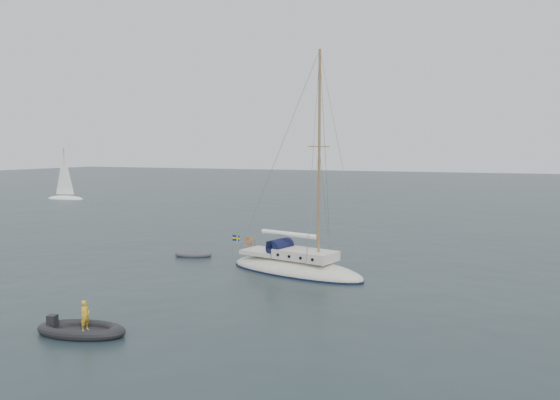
% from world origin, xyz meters
% --- Properties ---
extents(ground, '(300.00, 300.00, 0.00)m').
position_xyz_m(ground, '(0.00, 0.00, 0.00)').
color(ground, black).
rests_on(ground, ground).
extents(sailboat, '(9.31, 2.79, 13.25)m').
position_xyz_m(sailboat, '(-0.05, 0.68, 1.00)').
color(sailboat, white).
rests_on(sailboat, ground).
extents(dinghy, '(2.54, 1.15, 0.36)m').
position_xyz_m(dinghy, '(-8.23, 2.65, 0.16)').
color(dinghy, '#4F4E54').
rests_on(dinghy, ground).
extents(rib, '(3.68, 1.67, 1.39)m').
position_xyz_m(rib, '(-3.92, -12.49, 0.22)').
color(rib, black).
rests_on(rib, ground).
extents(distant_yacht_a, '(5.92, 3.16, 7.85)m').
position_xyz_m(distant_yacht_a, '(-47.84, 31.71, 3.35)').
color(distant_yacht_a, white).
rests_on(distant_yacht_a, ground).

